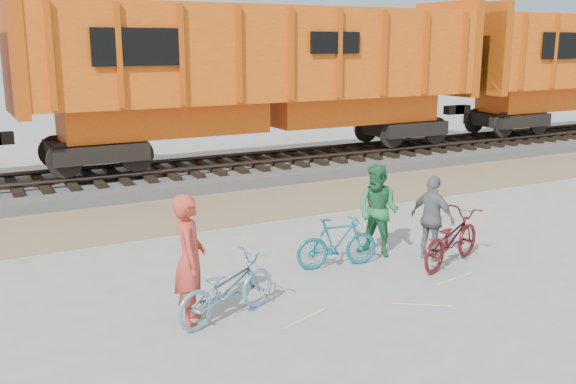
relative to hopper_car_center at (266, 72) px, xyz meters
name	(u,v)px	position (x,y,z in m)	size (l,w,h in m)	color
ground	(334,288)	(-3.23, -9.00, -3.01)	(120.00, 120.00, 0.00)	#9E9E99
gravel_strip	(209,210)	(-3.23, -3.50, -3.00)	(120.00, 3.00, 0.02)	#9B8460
ballast_bed	(163,178)	(-3.23, 0.00, -2.86)	(120.00, 4.00, 0.30)	slate
track	(163,166)	(-3.23, 0.00, -2.53)	(120.00, 2.60, 0.24)	black
hopper_car_center	(266,72)	(0.00, 0.00, 0.00)	(14.00, 3.13, 4.65)	black
bicycle_blue	(227,288)	(-5.18, -9.25, -2.55)	(0.61, 1.75, 0.92)	#6899BD
bicycle_teal	(337,242)	(-2.66, -8.17, -2.56)	(0.42, 1.50, 0.90)	#116A81
bicycle_maroon	(451,239)	(-0.82, -9.01, -2.52)	(0.64, 1.84, 0.96)	#531213
person_solo	(190,260)	(-5.68, -9.15, -2.08)	(0.68, 0.44, 1.86)	#C63B2D
person_man	(378,211)	(-1.66, -7.97, -2.15)	(0.83, 0.65, 1.70)	#257140
person_woman	(433,218)	(-0.92, -8.61, -2.23)	(0.91, 0.38, 1.55)	slate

